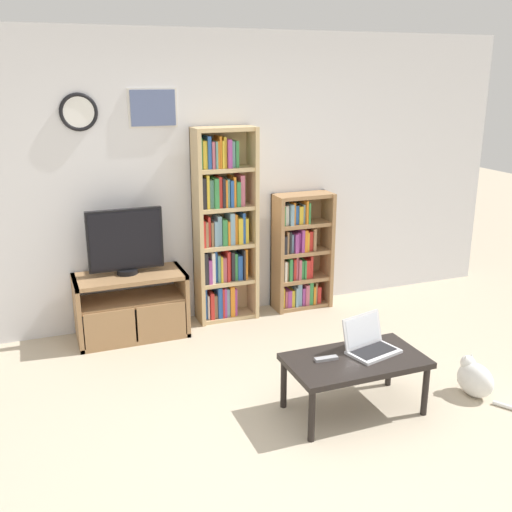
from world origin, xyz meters
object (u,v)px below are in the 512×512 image
object	(u,v)px
remote_near_laptop	(326,359)
coffee_table	(355,364)
television	(125,242)
tv_stand	(132,306)
laptop	(369,343)
cat	(474,379)
bookshelf_tall	(223,229)
bookshelf_short	(299,255)

from	to	relation	value
remote_near_laptop	coffee_table	bearing A→B (deg)	-99.74
television	coffee_table	xyz separation A→B (m)	(1.21, -1.80, -0.51)
tv_stand	laptop	bearing A→B (deg)	-51.76
laptop	remote_near_laptop	size ratio (longest dim) A/B	2.42
tv_stand	cat	size ratio (longest dim) A/B	1.95
coffee_table	laptop	distance (m)	0.19
bookshelf_tall	coffee_table	size ratio (longest dim) A/B	1.92
bookshelf_tall	cat	bearing A→B (deg)	-58.77
bookshelf_tall	cat	size ratio (longest dim) A/B	3.68
bookshelf_tall	coffee_table	xyz separation A→B (m)	(0.31, -1.89, -0.52)
coffee_table	laptop	size ratio (longest dim) A/B	2.37
tv_stand	coffee_table	xyz separation A→B (m)	(1.20, -1.76, 0.06)
laptop	television	bearing A→B (deg)	113.58
bookshelf_short	coffee_table	size ratio (longest dim) A/B	1.22
bookshelf_short	remote_near_laptop	size ratio (longest dim) A/B	7.01
laptop	cat	xyz separation A→B (m)	(0.77, -0.19, -0.33)
bookshelf_tall	remote_near_laptop	bearing A→B (deg)	-86.46
cat	bookshelf_tall	bearing A→B (deg)	111.16
tv_stand	laptop	world-z (taller)	laptop
tv_stand	laptop	xyz separation A→B (m)	(1.34, -1.70, 0.17)
bookshelf_short	remote_near_laptop	xyz separation A→B (m)	(-0.66, -1.85, -0.13)
tv_stand	television	bearing A→B (deg)	102.88
television	laptop	xyz separation A→B (m)	(1.35, -1.74, -0.40)
remote_near_laptop	cat	distance (m)	1.16
tv_stand	bookshelf_short	bearing A→B (deg)	4.51
tv_stand	bookshelf_tall	bearing A→B (deg)	8.30
tv_stand	coffee_table	bearing A→B (deg)	-55.78
television	coffee_table	world-z (taller)	television
bookshelf_tall	coffee_table	bearing A→B (deg)	-80.66
bookshelf_tall	remote_near_laptop	size ratio (longest dim) A/B	10.99
tv_stand	laptop	distance (m)	2.17
bookshelf_short	coffee_table	distance (m)	1.96
tv_stand	bookshelf_short	world-z (taller)	bookshelf_short
television	remote_near_laptop	world-z (taller)	television
coffee_table	cat	world-z (taller)	coffee_table
tv_stand	remote_near_laptop	xyz separation A→B (m)	(1.00, -1.71, 0.12)
remote_near_laptop	cat	bearing A→B (deg)	-95.63
remote_near_laptop	cat	xyz separation A→B (m)	(1.11, -0.18, -0.28)
coffee_table	cat	xyz separation A→B (m)	(0.91, -0.13, -0.22)
coffee_table	laptop	world-z (taller)	laptop
laptop	cat	size ratio (longest dim) A/B	0.81
remote_near_laptop	television	bearing A→B (deg)	33.26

